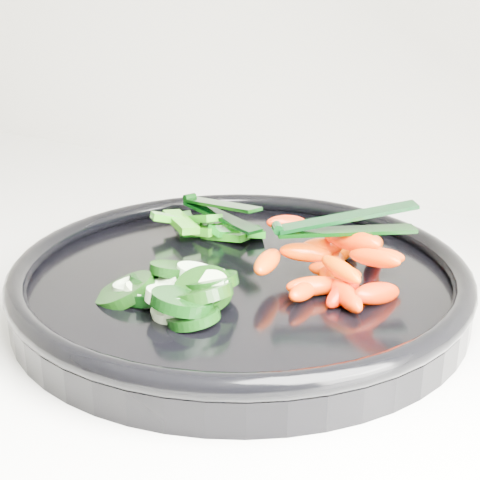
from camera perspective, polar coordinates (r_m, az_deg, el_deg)
The scene contains 6 objects.
veggie_tray at distance 0.56m, azimuth -0.00°, elevation -3.34°, with size 0.48×0.48×0.04m.
cucumber_pile at distance 0.51m, azimuth -5.77°, elevation -4.27°, with size 0.13×0.10×0.04m.
carrot_pile at distance 0.54m, azimuth 8.41°, elevation -1.89°, with size 0.13×0.15×0.06m.
pepper_pile at distance 0.64m, azimuth -2.76°, elevation 1.15°, with size 0.12×0.09×0.03m.
tong_carrot at distance 0.53m, azimuth 8.73°, elevation 1.33°, with size 0.10×0.08×0.02m.
tong_pepper at distance 0.63m, azimuth -1.86°, elevation 2.63°, with size 0.11×0.05×0.02m.
Camera 1 is at (0.14, 1.25, 1.18)m, focal length 50.00 mm.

